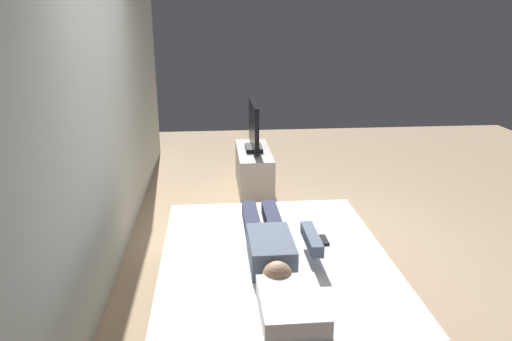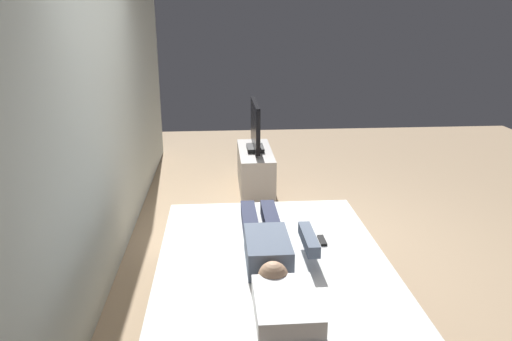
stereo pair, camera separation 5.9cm
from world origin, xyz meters
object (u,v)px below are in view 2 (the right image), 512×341
at_px(person, 268,243).
at_px(remote, 322,240).
at_px(bed, 272,291).
at_px(tv, 255,127).
at_px(tv_stand, 255,170).
at_px(pillow, 286,306).

height_order(person, remote, person).
distance_m(bed, tv, 2.85).
relative_size(tv_stand, tv, 1.25).
relative_size(remote, tv_stand, 0.14).
distance_m(bed, person, 0.36).
relative_size(person, tv, 1.43).
bearing_deg(tv_stand, bed, 177.96).
distance_m(tv_stand, tv, 0.53).
height_order(bed, pillow, pillow).
height_order(person, tv, tv).
relative_size(bed, tv, 2.29).
height_order(person, tv_stand, person).
height_order(pillow, tv, tv).
xyz_separation_m(pillow, tv, (3.49, -0.10, 0.18)).
distance_m(bed, pillow, 0.77).
distance_m(remote, tv, 2.64).
bearing_deg(person, bed, -137.20).
height_order(remote, tv_stand, remote).
bearing_deg(person, pillow, -177.87).
bearing_deg(bed, tv_stand, -2.04).
height_order(pillow, person, person).
height_order(bed, tv, tv).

